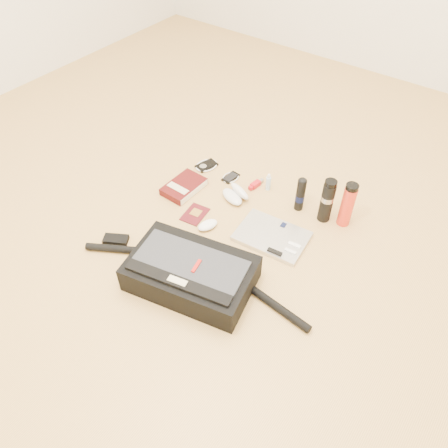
{
  "coord_description": "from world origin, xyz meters",
  "views": [
    {
      "loc": [
        0.81,
        -1.09,
        1.49
      ],
      "look_at": [
        -0.02,
        0.04,
        0.06
      ],
      "focal_mm": 35.0,
      "sensor_mm": 36.0,
      "label": 1
    }
  ],
  "objects_px": {
    "laptop": "(272,236)",
    "book": "(184,187)",
    "messenger_bag": "(190,273)",
    "thermos_red": "(347,205)",
    "thermos_black": "(327,201)"
  },
  "relations": [
    {
      "from": "laptop",
      "to": "book",
      "type": "relative_size",
      "value": 1.53
    },
    {
      "from": "book",
      "to": "thermos_red",
      "type": "distance_m",
      "value": 0.82
    },
    {
      "from": "laptop",
      "to": "book",
      "type": "distance_m",
      "value": 0.55
    },
    {
      "from": "thermos_black",
      "to": "messenger_bag",
      "type": "bearing_deg",
      "value": -111.77
    },
    {
      "from": "messenger_bag",
      "to": "thermos_black",
      "type": "height_order",
      "value": "thermos_black"
    },
    {
      "from": "laptop",
      "to": "thermos_black",
      "type": "height_order",
      "value": "thermos_black"
    },
    {
      "from": "laptop",
      "to": "thermos_red",
      "type": "distance_m",
      "value": 0.38
    },
    {
      "from": "laptop",
      "to": "messenger_bag",
      "type": "bearing_deg",
      "value": -113.99
    },
    {
      "from": "book",
      "to": "thermos_black",
      "type": "xyz_separation_m",
      "value": [
        0.68,
        0.24,
        0.1
      ]
    },
    {
      "from": "thermos_black",
      "to": "laptop",
      "type": "bearing_deg",
      "value": -117.17
    },
    {
      "from": "laptop",
      "to": "thermos_red",
      "type": "xyz_separation_m",
      "value": [
        0.22,
        0.29,
        0.11
      ]
    },
    {
      "from": "thermos_red",
      "to": "book",
      "type": "bearing_deg",
      "value": -160.97
    },
    {
      "from": "messenger_bag",
      "to": "thermos_black",
      "type": "bearing_deg",
      "value": 56.21
    },
    {
      "from": "messenger_bag",
      "to": "thermos_red",
      "type": "height_order",
      "value": "thermos_red"
    },
    {
      "from": "messenger_bag",
      "to": "book",
      "type": "bearing_deg",
      "value": 120.74
    }
  ]
}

